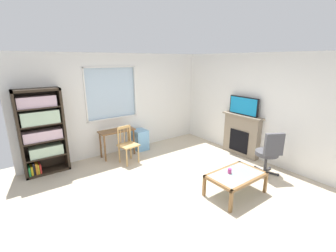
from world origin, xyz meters
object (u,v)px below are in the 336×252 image
object	(u,v)px
bookshelf	(41,129)
desk_under_window	(117,135)
fireplace	(241,135)
coffee_table	(236,177)
tv	(244,106)
wooden_chair	(128,144)
plastic_drawer_unit	(140,140)
sippy_cup	(230,171)
office_chair	(269,151)

from	to	relation	value
bookshelf	desk_under_window	bearing A→B (deg)	-3.67
fireplace	coffee_table	size ratio (longest dim) A/B	1.06
tv	coffee_table	distance (m)	2.23
desk_under_window	coffee_table	xyz separation A→B (m)	(1.00, -2.99, -0.21)
bookshelf	tv	bearing A→B (deg)	-24.21
bookshelf	wooden_chair	world-z (taller)	bookshelf
desk_under_window	wooden_chair	xyz separation A→B (m)	(0.03, -0.51, -0.11)
plastic_drawer_unit	fireplace	size ratio (longest dim) A/B	0.51
plastic_drawer_unit	sippy_cup	distance (m)	2.95
wooden_chair	fireplace	xyz separation A→B (m)	(2.64, -1.32, 0.08)
desk_under_window	fireplace	bearing A→B (deg)	-34.54
bookshelf	plastic_drawer_unit	xyz separation A→B (m)	(2.38, -0.06, -0.72)
sippy_cup	wooden_chair	bearing A→B (deg)	110.64
plastic_drawer_unit	desk_under_window	bearing A→B (deg)	-175.92
plastic_drawer_unit	coffee_table	size ratio (longest dim) A/B	0.54
tv	office_chair	distance (m)	1.41
desk_under_window	fireplace	world-z (taller)	fireplace
coffee_table	desk_under_window	bearing A→B (deg)	108.48
wooden_chair	coffee_table	xyz separation A→B (m)	(0.96, -2.47, -0.10)
fireplace	sippy_cup	xyz separation A→B (m)	(-1.74, -1.05, -0.09)
wooden_chair	tv	bearing A→B (deg)	-26.82
wooden_chair	sippy_cup	world-z (taller)	wooden_chair
desk_under_window	wooden_chair	bearing A→B (deg)	-86.21
tv	desk_under_window	bearing A→B (deg)	145.28
office_chair	desk_under_window	bearing A→B (deg)	126.67
office_chair	sippy_cup	size ratio (longest dim) A/B	11.11
desk_under_window	tv	world-z (taller)	tv
wooden_chair	coffee_table	distance (m)	2.66
desk_under_window	coffee_table	bearing A→B (deg)	-71.52
desk_under_window	office_chair	distance (m)	3.64
wooden_chair	plastic_drawer_unit	distance (m)	0.89
plastic_drawer_unit	fireplace	bearing A→B (deg)	-43.79
coffee_table	tv	bearing A→B (deg)	34.74
fireplace	wooden_chair	bearing A→B (deg)	153.33
desk_under_window	plastic_drawer_unit	bearing A→B (deg)	4.08
desk_under_window	coffee_table	world-z (taller)	desk_under_window
tv	sippy_cup	bearing A→B (deg)	-148.70
bookshelf	office_chair	xyz separation A→B (m)	(3.85, -3.03, -0.44)
bookshelf	plastic_drawer_unit	size ratio (longest dim) A/B	3.31
desk_under_window	sippy_cup	distance (m)	3.04
tv	sippy_cup	world-z (taller)	tv
coffee_table	bookshelf	bearing A→B (deg)	130.83
office_chair	coffee_table	size ratio (longest dim) A/B	0.95
desk_under_window	fireplace	xyz separation A→B (m)	(2.67, -1.84, -0.03)
office_chair	sippy_cup	xyz separation A→B (m)	(-1.25, 0.03, -0.10)
bookshelf	fireplace	size ratio (longest dim) A/B	1.67
bookshelf	fireplace	world-z (taller)	bookshelf
coffee_table	sippy_cup	bearing A→B (deg)	125.39
fireplace	office_chair	distance (m)	1.19
desk_under_window	tv	size ratio (longest dim) A/B	1.10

